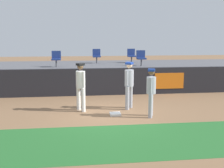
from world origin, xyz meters
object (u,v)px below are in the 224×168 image
Objects in this scene: player_coach_visitor at (129,82)px; seat_front_left at (56,58)px; player_fielder_home at (81,84)px; seat_front_right at (141,57)px; first_base at (115,114)px; player_runner_visitor at (151,89)px; seat_back_center at (97,55)px; seat_back_right at (131,55)px.

player_coach_visitor is 5.30m from seat_front_left.
player_coach_visitor is at bearing 59.94° from player_fielder_home.
seat_front_right is (1.43, 4.23, 0.65)m from player_coach_visitor.
first_base is 0.21× the size of player_coach_visitor.
seat_back_center is (-1.46, 7.25, 0.73)m from player_runner_visitor.
player_fielder_home is 2.74m from player_runner_visitor.
player_fielder_home is 6.25m from seat_back_center.
seat_back_right is (1.23, 6.03, 0.65)m from player_coach_visitor.
seat_front_right is at bearing -37.92° from seat_back_center.
first_base is at bearing -87.19° from player_runner_visitor.
seat_front_left is (-3.13, 4.23, 0.65)m from player_coach_visitor.
seat_front_left and seat_front_right have the same top height.
seat_back_center is (1.04, 6.13, 0.66)m from player_fielder_home.
seat_back_center is 2.88m from seat_front_left.
seat_back_center is at bearing 38.67° from seat_front_left.
seat_front_right is (0.85, 5.45, 0.73)m from player_runner_visitor.
seat_back_right is (1.90, 6.89, 1.70)m from first_base.
player_fielder_home is 2.22× the size of seat_back_right.
seat_front_left reaches higher than player_runner_visitor.
player_fielder_home is (-1.25, 0.77, 1.04)m from first_base.
first_base is at bearing -112.42° from seat_front_right.
player_coach_visitor reaches higher than first_base.
seat_back_right is (3.16, 6.13, 0.66)m from player_fielder_home.
seat_back_right is at bearing 119.74° from player_fielder_home.
seat_back_right reaches higher than player_runner_visitor.
seat_back_center reaches higher than first_base.
seat_front_left is (-3.70, 5.45, 0.73)m from player_runner_visitor.
player_runner_visitor is 5.57m from seat_front_right.
player_runner_visitor is 1.36m from player_coach_visitor.
player_coach_visitor is 2.24× the size of seat_back_right.
seat_back_right is at bearing 22.41° from seat_front_left.
first_base is at bearing -88.26° from seat_back_center.
player_fielder_home is 2.22× the size of seat_front_right.
player_coach_visitor is 2.24× the size of seat_front_right.
player_runner_visitor is at bearing 58.73° from player_coach_visitor.
player_runner_visitor is 2.08× the size of seat_front_left.
first_base is 7.10m from seat_back_center.
seat_front_left is at bearing -157.59° from seat_back_right.
seat_front_right reaches higher than first_base.
player_runner_visitor is 7.32m from seat_back_right.
player_fielder_home is 2.22× the size of seat_back_center.
player_coach_visitor is 6.19m from seat_back_right.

